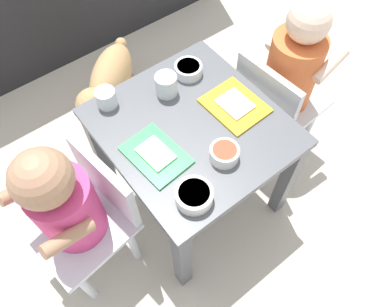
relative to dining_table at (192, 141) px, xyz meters
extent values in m
plane|color=beige|center=(0.00, 0.00, -0.38)|extent=(7.00, 7.00, 0.00)
cube|color=#515459|center=(0.00, 0.00, 0.07)|extent=(0.52, 0.56, 0.03)
cube|color=#515459|center=(-0.23, -0.25, -0.16)|extent=(0.04, 0.04, 0.44)
cube|color=#515459|center=(0.23, -0.25, -0.16)|extent=(0.04, 0.04, 0.44)
cube|color=#515459|center=(-0.23, 0.25, -0.16)|extent=(0.04, 0.04, 0.44)
cube|color=#515459|center=(0.23, 0.25, -0.16)|extent=(0.04, 0.04, 0.44)
cube|color=silver|center=(-0.43, 0.01, -0.09)|extent=(0.32, 0.32, 0.02)
cube|color=silver|center=(-0.30, 0.02, 0.03)|extent=(0.06, 0.27, 0.22)
cylinder|color=#D83F7F|center=(-0.43, 0.01, 0.04)|extent=(0.18, 0.18, 0.24)
sphere|color=#A87A5B|center=(-0.44, 0.01, 0.23)|extent=(0.15, 0.15, 0.15)
cylinder|color=silver|center=(-0.54, 0.09, -0.24)|extent=(0.03, 0.03, 0.28)
cylinder|color=silver|center=(-0.52, -0.11, -0.24)|extent=(0.03, 0.03, 0.28)
cylinder|color=silver|center=(-0.35, 0.12, -0.24)|extent=(0.03, 0.03, 0.28)
cylinder|color=silver|center=(-0.32, -0.08, -0.24)|extent=(0.03, 0.03, 0.28)
cylinder|color=#A87A5B|center=(-0.49, 0.10, 0.10)|extent=(0.15, 0.06, 0.09)
cylinder|color=#A87A5B|center=(-0.47, -0.10, 0.10)|extent=(0.15, 0.06, 0.09)
cube|color=silver|center=(0.43, -0.01, -0.09)|extent=(0.30, 0.30, 0.02)
cube|color=silver|center=(0.30, -0.02, 0.03)|extent=(0.04, 0.27, 0.22)
cylinder|color=#D86633|center=(0.43, -0.01, 0.06)|extent=(0.18, 0.18, 0.28)
sphere|color=beige|center=(0.44, -0.01, 0.26)|extent=(0.14, 0.14, 0.14)
cylinder|color=silver|center=(0.54, -0.10, -0.24)|extent=(0.03, 0.03, 0.28)
cylinder|color=silver|center=(0.52, 0.10, -0.24)|extent=(0.03, 0.03, 0.28)
cylinder|color=silver|center=(0.34, -0.12, -0.24)|extent=(0.03, 0.03, 0.28)
cylinder|color=silver|center=(0.32, 0.08, -0.24)|extent=(0.03, 0.03, 0.28)
cylinder|color=beige|center=(0.49, -0.11, 0.13)|extent=(0.15, 0.05, 0.09)
cylinder|color=beige|center=(0.47, 0.09, 0.13)|extent=(0.15, 0.05, 0.09)
ellipsoid|color=tan|center=(0.01, 0.58, -0.18)|extent=(0.37, 0.35, 0.20)
sphere|color=tan|center=(-0.15, 0.44, -0.13)|extent=(0.14, 0.14, 0.14)
sphere|color=black|center=(-0.18, 0.41, -0.14)|extent=(0.06, 0.06, 0.06)
torus|color=green|center=(-0.12, 0.47, -0.15)|extent=(0.10, 0.11, 0.12)
sphere|color=tan|center=(0.13, 0.69, -0.14)|extent=(0.05, 0.05, 0.05)
cylinder|color=tan|center=(-0.10, 0.55, -0.32)|extent=(0.04, 0.04, 0.11)
cylinder|color=tan|center=(-0.04, 0.48, -0.32)|extent=(0.04, 0.04, 0.11)
cylinder|color=tan|center=(0.05, 0.68, -0.32)|extent=(0.04, 0.04, 0.11)
cylinder|color=tan|center=(0.11, 0.61, -0.32)|extent=(0.04, 0.04, 0.11)
cube|color=green|center=(-0.15, -0.03, 0.09)|extent=(0.15, 0.20, 0.01)
cube|color=white|center=(-0.15, -0.03, 0.10)|extent=(0.08, 0.11, 0.01)
cube|color=gold|center=(0.15, -0.03, 0.09)|extent=(0.16, 0.19, 0.01)
cube|color=white|center=(0.15, -0.03, 0.10)|extent=(0.09, 0.11, 0.01)
cylinder|color=white|center=(0.02, 0.15, 0.12)|extent=(0.07, 0.07, 0.07)
cylinder|color=silver|center=(0.02, 0.15, 0.11)|extent=(0.06, 0.06, 0.04)
cylinder|color=white|center=(-0.16, 0.23, 0.12)|extent=(0.06, 0.06, 0.06)
cylinder|color=silver|center=(-0.16, 0.23, 0.11)|extent=(0.05, 0.05, 0.04)
cylinder|color=white|center=(0.00, -0.15, 0.11)|extent=(0.08, 0.08, 0.04)
cylinder|color=#D84C33|center=(0.00, -0.15, 0.13)|extent=(0.07, 0.07, 0.01)
cylinder|color=white|center=(0.12, 0.18, 0.11)|extent=(0.09, 0.09, 0.04)
cylinder|color=#4C8C33|center=(0.12, 0.18, 0.12)|extent=(0.08, 0.08, 0.01)
cylinder|color=white|center=(-0.15, -0.20, 0.11)|extent=(0.10, 0.10, 0.04)
cylinder|color=gold|center=(-0.15, -0.20, 0.13)|extent=(0.08, 0.08, 0.01)
camera|label=1|loc=(-0.42, -0.54, 0.99)|focal=34.69mm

